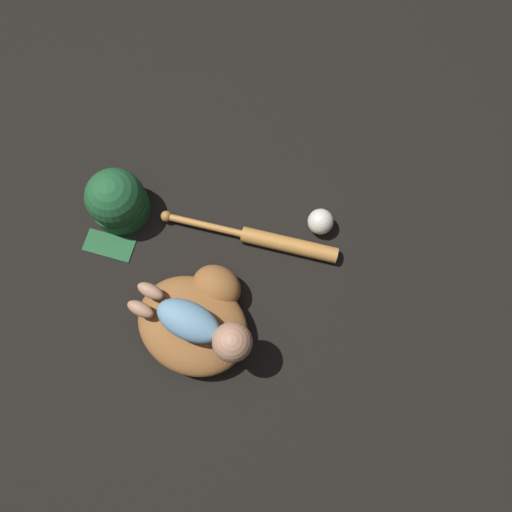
{
  "coord_description": "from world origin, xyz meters",
  "views": [
    {
      "loc": [
        0.28,
        -0.07,
        1.44
      ],
      "look_at": [
        0.04,
        0.22,
        0.08
      ],
      "focal_mm": 35.0,
      "sensor_mm": 36.0,
      "label": 1
    }
  ],
  "objects": [
    {
      "name": "baseball_cap",
      "position": [
        -0.38,
        0.09,
        0.07
      ],
      "size": [
        0.22,
        0.26,
        0.18
      ],
      "color": "#1E562D",
      "rests_on": "ground"
    },
    {
      "name": "baseball_glove",
      "position": [
        0.03,
        -0.02,
        0.05
      ],
      "size": [
        0.36,
        0.35,
        0.11
      ],
      "color": "#935B2D",
      "rests_on": "ground"
    },
    {
      "name": "baby_figure",
      "position": [
        0.07,
        -0.03,
        0.15
      ],
      "size": [
        0.35,
        0.17,
        0.1
      ],
      "color": "#6693B2",
      "rests_on": "baseball_glove"
    },
    {
      "name": "ground_plane",
      "position": [
        0.0,
        0.0,
        0.0
      ],
      "size": [
        6.0,
        6.0,
        0.0
      ],
      "primitive_type": "plane",
      "color": "black"
    },
    {
      "name": "baseball_bat",
      "position": [
        0.03,
        0.3,
        0.02
      ],
      "size": [
        0.5,
        0.27,
        0.05
      ],
      "color": "#C6843D",
      "rests_on": "ground"
    },
    {
      "name": "baseball",
      "position": [
        0.11,
        0.43,
        0.04
      ],
      "size": [
        0.08,
        0.08,
        0.08
      ],
      "color": "silver",
      "rests_on": "ground"
    }
  ]
}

